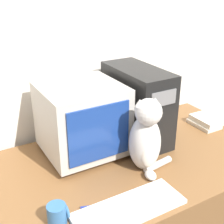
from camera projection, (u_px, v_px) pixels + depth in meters
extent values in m
cube|color=silver|center=(82.00, 43.00, 1.79)|extent=(7.00, 0.05, 2.50)
cube|color=brown|center=(125.00, 216.00, 1.76)|extent=(1.62, 0.86, 0.73)
cube|color=#BCB7AD|center=(83.00, 150.00, 1.68)|extent=(0.28, 0.23, 0.02)
cube|color=#BCB7AD|center=(82.00, 118.00, 1.61)|extent=(0.40, 0.38, 0.35)
cube|color=navy|center=(99.00, 134.00, 1.45)|extent=(0.32, 0.01, 0.28)
cube|color=black|center=(137.00, 105.00, 1.75)|extent=(0.21, 0.45, 0.42)
cube|color=slate|center=(164.00, 98.00, 1.52)|extent=(0.15, 0.01, 0.08)
cube|color=silver|center=(129.00, 209.00, 1.27)|extent=(0.47, 0.17, 0.02)
cube|color=silver|center=(129.00, 207.00, 1.26)|extent=(0.42, 0.14, 0.00)
ellipsoid|color=silver|center=(145.00, 143.00, 1.49)|extent=(0.19, 0.19, 0.28)
ellipsoid|color=beige|center=(149.00, 153.00, 1.45)|extent=(0.09, 0.07, 0.15)
sphere|color=silver|center=(149.00, 112.00, 1.40)|extent=(0.15, 0.15, 0.13)
cone|color=silver|center=(140.00, 103.00, 1.37)|extent=(0.04, 0.04, 0.03)
cone|color=silver|center=(155.00, 101.00, 1.39)|extent=(0.04, 0.04, 0.03)
ellipsoid|color=beige|center=(150.00, 175.00, 1.46)|extent=(0.07, 0.09, 0.04)
cylinder|color=silver|center=(158.00, 164.00, 1.55)|extent=(0.17, 0.06, 0.03)
cube|color=beige|center=(204.00, 124.00, 1.97)|extent=(0.13, 0.19, 0.02)
cube|color=beige|center=(206.00, 120.00, 1.96)|extent=(0.13, 0.19, 0.03)
cylinder|color=navy|center=(97.00, 205.00, 1.29)|extent=(0.13, 0.05, 0.01)
cylinder|color=#33669E|center=(57.00, 215.00, 1.19)|extent=(0.07, 0.07, 0.09)
torus|color=#33669E|center=(66.00, 211.00, 1.21)|extent=(0.01, 0.06, 0.06)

